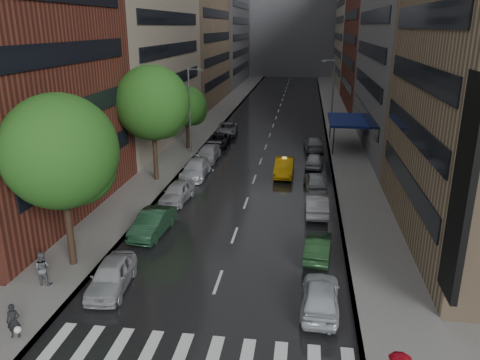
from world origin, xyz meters
name	(u,v)px	position (x,y,z in m)	size (l,w,h in m)	color
ground	(202,327)	(0.00, 0.00, 0.00)	(220.00, 220.00, 0.00)	gray
road	(275,120)	(0.00, 50.00, 0.01)	(14.00, 140.00, 0.01)	black
sidewalk_left	(215,118)	(-9.00, 50.00, 0.07)	(4.00, 140.00, 0.15)	gray
sidewalk_right	(337,121)	(9.00, 50.00, 0.07)	(4.00, 140.00, 0.15)	gray
crosswalk	(197,356)	(0.20, -2.00, 0.01)	(13.15, 2.80, 0.01)	silver
buildings_left	(186,7)	(-15.00, 58.79, 15.99)	(8.00, 108.00, 38.00)	maroon
buildings_right	(383,12)	(15.00, 56.70, 15.03)	(8.05, 109.10, 36.00)	#937A5B
building_far	(293,15)	(0.00, 118.00, 16.00)	(40.00, 14.00, 32.00)	slate
tree_near	(60,152)	(-8.60, 4.65, 6.82)	(6.25, 6.25, 9.95)	#382619
tree_mid	(152,103)	(-8.60, 20.36, 6.96)	(6.38, 6.38, 10.17)	#382619
tree_far	(187,106)	(-8.60, 31.94, 4.80)	(4.41, 4.41, 7.02)	#382619
taxi	(284,167)	(2.59, 23.58, 0.80)	(1.68, 4.83, 1.59)	#E9A60C
parked_cars_left	(198,166)	(-5.40, 23.08, 0.75)	(2.92, 42.14, 1.59)	#A5A6AB
parked_cars_right	(316,188)	(5.40, 18.17, 0.73)	(2.43, 36.04, 1.55)	silver
ped_bag_walker	(14,322)	(-7.93, -2.05, 0.92)	(0.69, 0.53, 1.61)	black
ped_black_umbrella	(42,263)	(-9.05, 2.29, 1.38)	(0.96, 0.98, 2.09)	#56565B
street_lamp_left	(190,109)	(-7.72, 30.00, 4.89)	(1.74, 0.22, 9.00)	gray
street_lamp_right	(332,92)	(7.72, 45.00, 4.89)	(1.74, 0.22, 9.00)	gray
awning	(347,120)	(8.98, 35.00, 3.13)	(4.00, 8.00, 3.12)	navy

